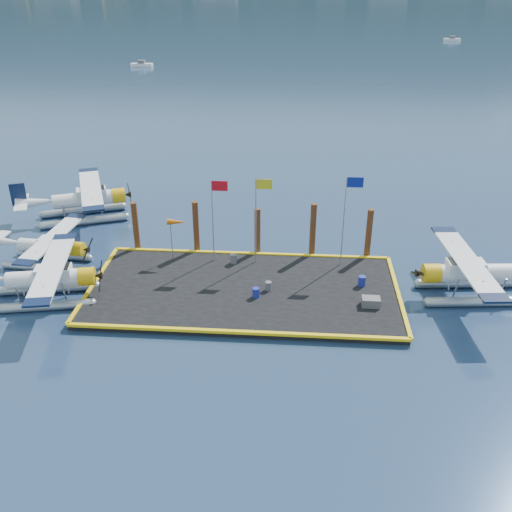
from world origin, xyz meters
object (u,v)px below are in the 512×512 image
(seaplane_c, at_px, (87,201))
(drum_5, at_px, (234,259))
(drum_2, at_px, (268,286))
(drum_4, at_px, (362,281))
(seaplane_d, at_px, (470,275))
(drum_1, at_px, (256,293))
(seaplane_b, at_px, (50,249))
(piling_2, at_px, (257,233))
(flagpole_red, at_px, (215,209))
(piling_0, at_px, (136,228))
(piling_4, at_px, (369,235))
(seaplane_a, at_px, (49,281))
(piling_1, at_px, (196,229))
(piling_3, at_px, (313,232))
(flagpole_yellow, at_px, (259,208))
(windsock, at_px, (177,223))
(flagpole_blue, at_px, (348,208))
(crate, at_px, (371,302))

(seaplane_c, height_order, drum_5, seaplane_c)
(drum_2, relative_size, drum_4, 0.87)
(seaplane_c, height_order, drum_2, seaplane_c)
(seaplane_d, height_order, drum_1, seaplane_d)
(seaplane_b, xyz_separation_m, drum_1, (15.01, -3.95, -0.59))
(drum_4, relative_size, piling_2, 0.18)
(flagpole_red, relative_size, piling_0, 1.50)
(piling_0, bearing_deg, piling_4, 0.00)
(seaplane_a, xyz_separation_m, piling_1, (8.25, 7.24, 0.62))
(seaplane_c, bearing_deg, piling_0, 23.08)
(flagpole_red, height_order, piling_3, flagpole_red)
(drum_5, relative_size, piling_0, 0.17)
(piling_2, distance_m, piling_4, 8.00)
(piling_0, height_order, piling_1, piling_1)
(flagpole_yellow, distance_m, windsock, 5.87)
(seaplane_a, height_order, piling_1, piling_1)
(flagpole_yellow, xyz_separation_m, flagpole_blue, (5.99, -0.00, 0.17))
(seaplane_b, height_order, seaplane_c, seaplane_c)
(crate, relative_size, piling_3, 0.26)
(seaplane_a, xyz_separation_m, flagpole_blue, (18.94, 5.64, 3.21))
(seaplane_b, xyz_separation_m, flagpole_red, (11.84, 0.88, 3.08))
(seaplane_d, distance_m, crate, 6.90)
(flagpole_blue, relative_size, windsock, 2.08)
(seaplane_a, relative_size, piling_4, 2.39)
(seaplane_a, distance_m, seaplane_c, 13.31)
(drum_2, height_order, flagpole_blue, flagpole_blue)
(drum_1, height_order, flagpole_yellow, flagpole_yellow)
(piling_3, bearing_deg, seaplane_b, -172.42)
(seaplane_d, xyz_separation_m, flagpole_yellow, (-13.83, 3.07, 2.94))
(drum_1, relative_size, piling_1, 0.15)
(crate, bearing_deg, drum_2, 167.49)
(flagpole_blue, distance_m, piling_0, 15.51)
(seaplane_d, relative_size, piling_3, 2.37)
(drum_5, distance_m, windsock, 4.71)
(crate, bearing_deg, piling_4, 86.43)
(drum_1, xyz_separation_m, flagpole_blue, (5.82, 4.83, 3.97))
(seaplane_d, height_order, flagpole_yellow, flagpole_yellow)
(piling_0, distance_m, piling_2, 9.00)
(drum_5, bearing_deg, piling_3, 19.26)
(piling_0, bearing_deg, piling_1, 0.00)
(windsock, bearing_deg, drum_1, -39.31)
(piling_1, bearing_deg, piling_4, 0.00)
(seaplane_b, height_order, drum_4, seaplane_b)
(drum_5, bearing_deg, drum_4, -16.07)
(seaplane_a, height_order, drum_4, seaplane_a)
(seaplane_d, height_order, flagpole_blue, flagpole_blue)
(drum_4, xyz_separation_m, drum_5, (-8.78, 2.53, -0.01))
(seaplane_b, relative_size, piling_3, 1.97)
(piling_4, bearing_deg, seaplane_a, -160.76)
(seaplane_c, xyz_separation_m, piling_0, (5.78, -5.91, 0.39))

